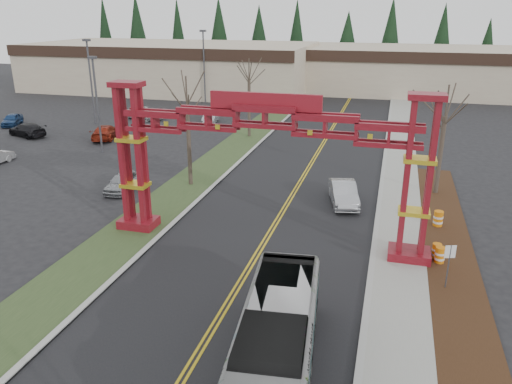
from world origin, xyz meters
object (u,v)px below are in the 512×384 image
(bare_tree_right_far, at_px, (445,117))
(light_pole_mid, at_px, (90,76))
(transit_bus, at_px, (274,354))
(street_sign, at_px, (449,258))
(retail_building_west, at_px, (173,66))
(barrel_north, at_px, (438,219))
(parked_car_mid_b, at_px, (12,120))
(parked_car_mid_a, at_px, (106,132))
(light_pole_far, at_px, (204,61))
(barrel_mid, at_px, (436,252))
(parked_car_near_a, at_px, (123,182))
(barrel_south, at_px, (440,256))
(parked_car_far_a, at_px, (210,117))
(parked_car_far_c, at_px, (27,130))
(parked_car_far_b, at_px, (144,113))
(light_pole_near, at_px, (97,98))
(retail_building_east, at_px, (419,70))
(bare_tree_median_far, at_px, (249,79))
(bare_tree_median_mid, at_px, (187,106))
(gateway_arch, at_px, (265,142))
(silver_sedan, at_px, (343,193))

(bare_tree_right_far, height_order, light_pole_mid, light_pole_mid)
(transit_bus, bearing_deg, street_sign, 48.01)
(retail_building_west, bearing_deg, barrel_north, -50.96)
(parked_car_mid_b, bearing_deg, parked_car_mid_a, -33.55)
(bare_tree_right_far, bearing_deg, light_pole_mid, 158.93)
(retail_building_west, bearing_deg, light_pole_mid, -84.31)
(light_pole_far, xyz_separation_m, barrel_mid, (29.34, -42.16, -5.37))
(parked_car_near_a, distance_m, barrel_south, 22.64)
(parked_car_far_a, xyz_separation_m, parked_car_far_c, (-16.42, -11.44, 0.01))
(parked_car_far_b, distance_m, light_pole_far, 14.18)
(parked_car_mid_a, bearing_deg, parked_car_far_c, -6.75)
(light_pole_near, bearing_deg, parked_car_mid_b, 155.36)
(parked_car_far_c, distance_m, light_pole_far, 27.11)
(barrel_south, bearing_deg, bare_tree_right_far, 87.68)
(retail_building_east, height_order, parked_car_far_c, retail_building_east)
(parked_car_mid_b, relative_size, bare_tree_median_far, 0.49)
(light_pole_near, bearing_deg, barrel_north, -18.55)
(light_pole_far, height_order, barrel_north, light_pole_far)
(parked_car_mid_a, height_order, street_sign, street_sign)
(bare_tree_median_mid, xyz_separation_m, light_pole_near, (-11.67, 6.50, -1.00))
(retail_building_west, xyz_separation_m, barrel_north, (39.76, -49.03, -3.22))
(gateway_arch, relative_size, barrel_mid, 19.70)
(bare_tree_right_far, bearing_deg, gateway_arch, -131.74)
(retail_building_east, height_order, parked_car_mid_a, retail_building_east)
(light_pole_far, bearing_deg, gateway_arch, -64.94)
(bare_tree_right_far, bearing_deg, barrel_mid, -93.12)
(silver_sedan, bearing_deg, parked_car_mid_b, 145.77)
(barrel_north, bearing_deg, light_pole_far, 128.23)
(retail_building_west, height_order, barrel_north, retail_building_west)
(light_pole_far, bearing_deg, parked_car_far_a, -66.55)
(silver_sedan, xyz_separation_m, bare_tree_median_far, (-11.71, 17.01, 5.22))
(parked_car_mid_b, bearing_deg, retail_building_east, 18.45)
(parked_car_near_a, xyz_separation_m, bare_tree_median_mid, (4.34, 2.53, 5.41))
(parked_car_far_b, xyz_separation_m, barrel_mid, (32.39, -29.29, -0.27))
(parked_car_mid_b, bearing_deg, silver_sedan, -42.79)
(retail_building_west, xyz_separation_m, light_pole_far, (10.08, -11.34, 2.07))
(bare_tree_right_far, bearing_deg, parked_car_mid_b, 166.43)
(silver_sedan, relative_size, parked_car_mid_a, 0.94)
(barrel_north, bearing_deg, retail_building_west, 129.04)
(bare_tree_median_far, xyz_separation_m, light_pole_mid, (-19.17, 1.10, -0.42))
(transit_bus, xyz_separation_m, parked_car_far_b, (-26.30, 41.15, -0.78))
(silver_sedan, xyz_separation_m, parked_car_mid_a, (-25.80, 12.12, -0.05))
(light_pole_mid, bearing_deg, gateway_arch, -43.22)
(retail_building_west, distance_m, light_pole_near, 40.51)
(parked_car_mid_b, bearing_deg, parked_car_far_a, -3.44)
(bare_tree_median_mid, bearing_deg, gateway_arch, -46.08)
(parked_car_far_c, xyz_separation_m, bare_tree_right_far, (40.76, -7.08, 4.97))
(parked_car_mid_b, relative_size, barrel_north, 3.71)
(retail_building_east, xyz_separation_m, barrel_south, (-0.46, -62.00, -3.02))
(parked_car_mid_a, bearing_deg, bare_tree_median_far, -175.74)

